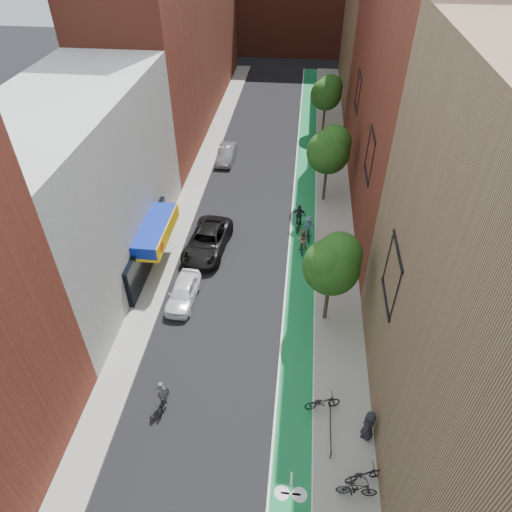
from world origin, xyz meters
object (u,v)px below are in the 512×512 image
(cyclist_lane_mid, at_px, (299,220))
(parked_car_white, at_px, (183,292))
(cyclist_lane_near, at_px, (302,242))
(cyclist_lane_far, at_px, (308,229))
(parked_car_black, at_px, (207,241))
(pedestrian, at_px, (369,425))
(parked_car_silver, at_px, (226,154))
(cyclist_lead, at_px, (163,399))

(cyclist_lane_mid, bearing_deg, parked_car_white, 57.13)
(cyclist_lane_near, relative_size, cyclist_lane_far, 1.01)
(parked_car_black, xyz_separation_m, cyclist_lane_far, (7.46, 2.28, 0.04))
(parked_car_black, height_order, cyclist_lane_mid, cyclist_lane_mid)
(pedestrian, bearing_deg, parked_car_silver, -140.64)
(parked_car_white, height_order, parked_car_silver, parked_car_silver)
(parked_car_black, xyz_separation_m, pedestrian, (10.69, -13.95, 0.28))
(pedestrian, bearing_deg, parked_car_black, -125.37)
(parked_car_black, relative_size, cyclist_lane_far, 3.02)
(cyclist_lane_far, xyz_separation_m, pedestrian, (3.23, -16.23, 0.23))
(cyclist_lane_far, relative_size, pedestrian, 1.04)
(cyclist_lane_mid, relative_size, pedestrian, 1.13)
(parked_car_black, distance_m, cyclist_lane_far, 7.80)
(parked_car_white, relative_size, parked_car_silver, 0.95)
(parked_car_black, height_order, pedestrian, pedestrian)
(parked_car_black, relative_size, parked_car_silver, 1.38)
(cyclist_lane_near, height_order, pedestrian, pedestrian)
(parked_car_white, xyz_separation_m, parked_car_silver, (-0.25, 19.69, 0.01))
(cyclist_lead, height_order, pedestrian, pedestrian)
(cyclist_lead, bearing_deg, cyclist_lane_mid, -110.18)
(parked_car_black, xyz_separation_m, cyclist_lane_near, (7.02, 0.53, 0.04))
(parked_car_silver, bearing_deg, pedestrian, -66.35)
(parked_car_black, bearing_deg, cyclist_lead, -84.06)
(cyclist_lane_near, bearing_deg, parked_car_white, 32.01)
(cyclist_lane_far, bearing_deg, parked_car_white, 39.58)
(cyclist_lead, distance_m, cyclist_lane_mid, 18.06)
(cyclist_lead, xyz_separation_m, pedestrian, (10.51, -0.61, 0.46))
(cyclist_lane_near, distance_m, cyclist_lane_far, 1.80)
(parked_car_white, xyz_separation_m, cyclist_lead, (0.77, -7.93, -0.06))
(cyclist_lead, xyz_separation_m, cyclist_lane_near, (6.83, 13.88, 0.23))
(parked_car_white, height_order, cyclist_lead, cyclist_lead)
(pedestrian, bearing_deg, cyclist_lead, -76.14)
(cyclist_lane_near, bearing_deg, pedestrian, 98.17)
(parked_car_white, xyz_separation_m, cyclist_lane_near, (7.60, 5.95, 0.17))
(cyclist_lead, distance_m, cyclist_lane_far, 17.24)
(cyclist_lane_far, bearing_deg, parked_car_silver, -59.52)
(parked_car_silver, distance_m, cyclist_lane_mid, 13.15)
(cyclist_lane_near, bearing_deg, parked_car_black, -1.71)
(cyclist_lead, height_order, cyclist_lane_near, cyclist_lane_near)
(parked_car_white, bearing_deg, cyclist_lane_mid, 53.34)
(cyclist_lead, relative_size, pedestrian, 1.02)
(cyclist_lane_near, bearing_deg, cyclist_lane_mid, -89.83)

